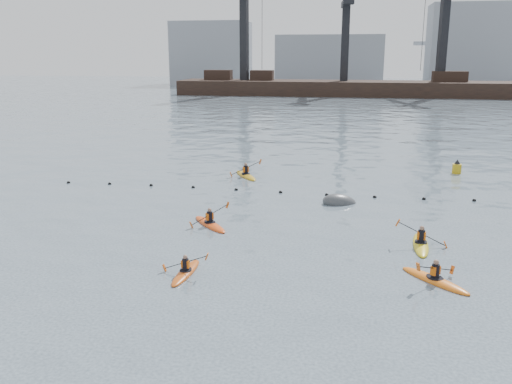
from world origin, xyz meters
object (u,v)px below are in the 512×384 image
kayaker_5 (246,175)px  nav_buoy (457,169)px  kayaker_0 (186,272)px  mooring_buoy (340,203)px  kayaker_3 (421,244)px  kayaker_2 (210,223)px  kayaker_4 (435,279)px

kayaker_5 → nav_buoy: kayaker_5 is taller
kayaker_0 → mooring_buoy: size_ratio=1.32×
kayaker_3 → kayaker_5: bearing=132.9°
kayaker_0 → kayaker_2: kayaker_2 is taller
kayaker_2 → kayaker_4: size_ratio=1.04×
kayaker_0 → mooring_buoy: (5.93, 12.13, -0.09)m
kayaker_0 → kayaker_5: kayaker_5 is taller
kayaker_2 → kayaker_5: bearing=51.5°
kayaker_2 → kayaker_4: kayaker_2 is taller
kayaker_2 → kayaker_4: 12.02m
kayaker_3 → mooring_buoy: size_ratio=1.59×
kayaker_0 → kayaker_2: bearing=98.9°
kayaker_2 → nav_buoy: (15.10, 15.76, 0.27)m
kayaker_4 → kayaker_2: bearing=-70.4°
kayaker_4 → mooring_buoy: bearing=-113.2°
kayaker_3 → kayaker_5: size_ratio=1.02×
kayaker_0 → kayaker_3: bearing=30.3°
kayaker_0 → kayaker_5: bearing=96.2°
kayaker_4 → mooring_buoy: (-4.05, 11.15, -0.10)m
kayaker_2 → kayaker_5: kayaker_5 is taller
kayaker_0 → mooring_buoy: kayaker_0 is taller
kayaker_4 → nav_buoy: bearing=-144.8°
nav_buoy → kayaker_2: bearing=-133.8°
kayaker_2 → kayaker_4: bearing=-67.8°
nav_buoy → kayaker_5: bearing=-166.1°
mooring_buoy → nav_buoy: (8.46, 10.11, 0.37)m
kayaker_3 → nav_buoy: kayaker_3 is taller
kayaker_3 → kayaker_4: size_ratio=1.24×
kayaker_0 → kayaker_3: kayaker_3 is taller
kayaker_2 → nav_buoy: bearing=5.7°
kayaker_2 → kayaker_4: (10.68, -5.51, -0.00)m
kayaker_2 → kayaker_3: kayaker_3 is taller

